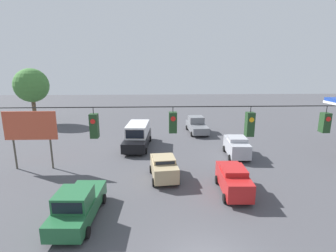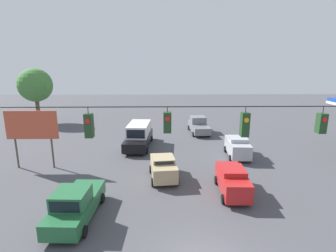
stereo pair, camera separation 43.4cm
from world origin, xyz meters
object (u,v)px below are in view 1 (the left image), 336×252
Objects in this scene: traffic_cone_third at (91,185)px; roadside_billboard at (30,128)px; overhead_signal_span at (209,159)px; sedan_tan_withflow_mid at (164,167)px; traffic_cone_nearest at (75,222)px; pickup_truck_green_parked_shoulder at (78,205)px; pickup_truck_grey_oncoming_deep at (197,125)px; sedan_red_crossing_near at (233,180)px; box_truck_black_withflow_far at (138,135)px; traffic_cone_second at (85,202)px; sedan_silver_oncoming_far at (237,146)px; tree_horizon_left at (31,86)px.

roadside_billboard is (5.96, -4.14, 3.37)m from traffic_cone_third.
overhead_signal_span is 10.33m from sedan_tan_withflow_mid.
pickup_truck_green_parked_shoulder is at bearing -91.70° from traffic_cone_nearest.
sedan_red_crossing_near is at bearing 90.34° from pickup_truck_grey_oncoming_deep.
traffic_cone_nearest is (2.50, 14.89, -0.99)m from box_truck_black_withflow_far.
sedan_tan_withflow_mid is 6.58× the size of traffic_cone_second.
traffic_cone_second is at bearing 61.66° from pickup_truck_grey_oncoming_deep.
sedan_tan_withflow_mid is 8.95m from sedan_silver_oncoming_far.
pickup_truck_grey_oncoming_deep is at bearing -143.46° from roadside_billboard.
roadside_billboard reaches higher than sedan_red_crossing_near.
pickup_truck_green_parked_shoulder reaches higher than traffic_cone_nearest.
roadside_billboard is at bearing -34.80° from traffic_cone_third.
box_truck_black_withflow_far is at bearing -99.55° from traffic_cone_nearest.
traffic_cone_second is at bearing 95.27° from traffic_cone_third.
sedan_tan_withflow_mid is at bearing -163.57° from traffic_cone_third.
tree_horizon_left is at bearing -61.78° from pickup_truck_green_parked_shoulder.
box_truck_black_withflow_far is 11.27× the size of traffic_cone_second.
sedan_red_crossing_near is 17.15m from pickup_truck_grey_oncoming_deep.
sedan_red_crossing_near reaches higher than traffic_cone_second.
box_truck_black_withflow_far is 1.26× the size of pickup_truck_grey_oncoming_deep.
sedan_red_crossing_near is 0.54× the size of tree_horizon_left.
sedan_red_crossing_near is at bearing -159.87° from traffic_cone_nearest.
pickup_truck_grey_oncoming_deep reaches higher than sedan_red_crossing_near.
pickup_truck_grey_oncoming_deep reaches higher than sedan_silver_oncoming_far.
sedan_silver_oncoming_far is 16.98m from traffic_cone_nearest.
overhead_signal_span reaches higher than pickup_truck_green_parked_shoulder.
traffic_cone_nearest is 1.00× the size of traffic_cone_second.
box_truck_black_withflow_far is at bearing -55.69° from sedan_red_crossing_near.
pickup_truck_grey_oncoming_deep is at bearing -74.71° from sedan_silver_oncoming_far.
sedan_red_crossing_near is 7.26× the size of traffic_cone_nearest.
sedan_silver_oncoming_far is 19.17m from roadside_billboard.
tree_horizon_left is at bearing -44.23° from sedan_red_crossing_near.
sedan_silver_oncoming_far is at bearing -108.24° from sedan_red_crossing_near.
sedan_red_crossing_near is at bearing 135.77° from tree_horizon_left.
sedan_red_crossing_near is 8.00m from sedan_silver_oncoming_far.
overhead_signal_span reaches higher than box_truck_black_withflow_far.
box_truck_black_withflow_far is 0.84× the size of tree_horizon_left.
pickup_truck_green_parked_shoulder reaches higher than traffic_cone_second.
overhead_signal_span is at bearing 103.91° from box_truck_black_withflow_far.
box_truck_black_withflow_far is 1.37× the size of roadside_billboard.
traffic_cone_third is 27.60m from tree_horizon_left.
sedan_red_crossing_near is 7.26× the size of traffic_cone_third.
pickup_truck_grey_oncoming_deep is 21.15m from traffic_cone_second.
tree_horizon_left is at bearing -58.18° from traffic_cone_third.
pickup_truck_grey_oncoming_deep is 0.67× the size of tree_horizon_left.
sedan_red_crossing_near reaches higher than traffic_cone_third.
traffic_cone_nearest is (10.03, 20.86, -0.66)m from pickup_truck_grey_oncoming_deep.
sedan_red_crossing_near is 0.88× the size of roadside_billboard.
box_truck_black_withflow_far is 9.61m from pickup_truck_grey_oncoming_deep.
traffic_cone_third is 8.00m from roadside_billboard.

